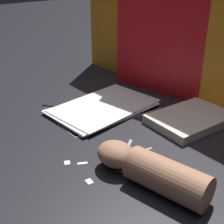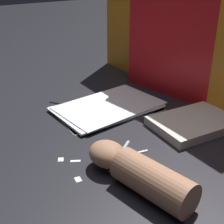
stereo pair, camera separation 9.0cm
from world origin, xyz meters
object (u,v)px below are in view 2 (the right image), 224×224
at_px(book_closed, 194,123).
at_px(scissors, 114,158).
at_px(paper_stack, 107,107).
at_px(hand_forearm, 139,172).

bearing_deg(book_closed, scissors, -88.92).
relative_size(paper_stack, book_closed, 1.36).
bearing_deg(hand_forearm, scissors, 171.76).
distance_m(paper_stack, hand_forearm, 0.41).
height_order(paper_stack, scissors, paper_stack).
bearing_deg(book_closed, paper_stack, -149.97).
relative_size(paper_stack, scissors, 2.43).
xyz_separation_m(book_closed, scissors, (0.01, -0.30, -0.01)).
xyz_separation_m(book_closed, hand_forearm, (0.12, -0.32, 0.03)).
distance_m(scissors, hand_forearm, 0.12).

